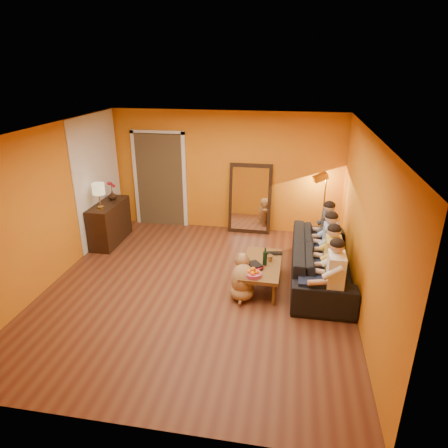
% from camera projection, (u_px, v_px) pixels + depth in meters
% --- Properties ---
extents(room_shell, '(5.00, 5.50, 2.60)m').
position_uv_depth(room_shell, '(201.00, 209.00, 6.49)').
color(room_shell, brown).
rests_on(room_shell, ground).
extents(white_accent, '(0.02, 1.90, 2.58)m').
position_uv_depth(white_accent, '(98.00, 179.00, 8.15)').
color(white_accent, white).
rests_on(white_accent, wall_left).
extents(doorway_recess, '(1.06, 0.30, 2.10)m').
position_uv_depth(doorway_recess, '(162.00, 179.00, 9.07)').
color(doorway_recess, '#3F2D19').
rests_on(doorway_recess, floor).
extents(door_jamb_left, '(0.08, 0.06, 2.20)m').
position_uv_depth(door_jamb_left, '(136.00, 179.00, 9.06)').
color(door_jamb_left, white).
rests_on(door_jamb_left, wall_back).
extents(door_jamb_right, '(0.08, 0.06, 2.20)m').
position_uv_depth(door_jamb_right, '(185.00, 181.00, 8.87)').
color(door_jamb_right, white).
rests_on(door_jamb_right, wall_back).
extents(door_header, '(1.22, 0.06, 0.08)m').
position_uv_depth(door_header, '(157.00, 132.00, 8.56)').
color(door_header, white).
rests_on(door_header, wall_back).
extents(mirror_frame, '(0.92, 0.27, 1.51)m').
position_uv_depth(mirror_frame, '(250.00, 199.00, 8.67)').
color(mirror_frame, black).
rests_on(mirror_frame, floor).
extents(mirror_glass, '(0.78, 0.21, 1.35)m').
position_uv_depth(mirror_glass, '(250.00, 199.00, 8.64)').
color(mirror_glass, white).
rests_on(mirror_glass, mirror_frame).
extents(sideboard, '(0.44, 1.18, 0.85)m').
position_uv_depth(sideboard, '(110.00, 223.00, 8.26)').
color(sideboard, black).
rests_on(sideboard, floor).
extents(table_lamp, '(0.24, 0.24, 0.51)m').
position_uv_depth(table_lamp, '(99.00, 196.00, 7.73)').
color(table_lamp, beige).
rests_on(table_lamp, sideboard).
extents(sofa, '(2.47, 0.97, 0.72)m').
position_uv_depth(sofa, '(321.00, 261.00, 6.82)').
color(sofa, black).
rests_on(sofa, floor).
extents(coffee_table, '(0.64, 1.23, 0.42)m').
position_uv_depth(coffee_table, '(261.00, 275.00, 6.68)').
color(coffee_table, brown).
rests_on(coffee_table, floor).
extents(floor_lamp, '(0.35, 0.30, 1.44)m').
position_uv_depth(floor_lamp, '(323.00, 209.00, 8.18)').
color(floor_lamp, gold).
rests_on(floor_lamp, floor).
extents(dog, '(0.40, 0.62, 0.72)m').
position_uv_depth(dog, '(243.00, 276.00, 6.32)').
color(dog, '#A6724B').
rests_on(dog, floor).
extents(person_far_left, '(0.70, 0.44, 1.22)m').
position_uv_depth(person_far_left, '(335.00, 277.00, 5.79)').
color(person_far_left, white).
rests_on(person_far_left, sofa).
extents(person_mid_left, '(0.70, 0.44, 1.22)m').
position_uv_depth(person_mid_left, '(332.00, 260.00, 6.29)').
color(person_mid_left, gold).
rests_on(person_mid_left, sofa).
extents(person_mid_right, '(0.70, 0.44, 1.22)m').
position_uv_depth(person_mid_right, '(330.00, 246.00, 6.80)').
color(person_mid_right, '#8CA9D9').
rests_on(person_mid_right, sofa).
extents(person_far_right, '(0.70, 0.44, 1.22)m').
position_uv_depth(person_far_right, '(328.00, 233.00, 7.30)').
color(person_far_right, '#303035').
rests_on(person_far_right, sofa).
extents(fruit_bowl, '(0.26, 0.26, 0.16)m').
position_uv_depth(fruit_bowl, '(253.00, 272.00, 6.18)').
color(fruit_bowl, '#C2447C').
rests_on(fruit_bowl, coffee_table).
extents(wine_bottle, '(0.07, 0.07, 0.31)m').
position_uv_depth(wine_bottle, '(265.00, 257.00, 6.49)').
color(wine_bottle, black).
rests_on(wine_bottle, coffee_table).
extents(tumbler, '(0.11, 0.11, 0.10)m').
position_uv_depth(tumbler, '(270.00, 258.00, 6.67)').
color(tumbler, '#B27F3F').
rests_on(tumbler, coffee_table).
extents(laptop, '(0.32, 0.24, 0.02)m').
position_uv_depth(laptop, '(274.00, 254.00, 6.89)').
color(laptop, black).
rests_on(laptop, coffee_table).
extents(book_lower, '(0.28, 0.31, 0.02)m').
position_uv_depth(book_lower, '(250.00, 268.00, 6.44)').
color(book_lower, black).
rests_on(book_lower, coffee_table).
extents(book_mid, '(0.28, 0.31, 0.02)m').
position_uv_depth(book_mid, '(250.00, 266.00, 6.44)').
color(book_mid, '#B31426').
rests_on(book_mid, book_lower).
extents(book_upper, '(0.29, 0.31, 0.02)m').
position_uv_depth(book_upper, '(250.00, 265.00, 6.42)').
color(book_upper, black).
rests_on(book_upper, book_mid).
extents(vase, '(0.18, 0.18, 0.18)m').
position_uv_depth(vase, '(112.00, 195.00, 8.29)').
color(vase, black).
rests_on(vase, sideboard).
extents(flowers, '(0.17, 0.17, 0.39)m').
position_uv_depth(flowers, '(111.00, 185.00, 8.21)').
color(flowers, '#B31426').
rests_on(flowers, vase).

